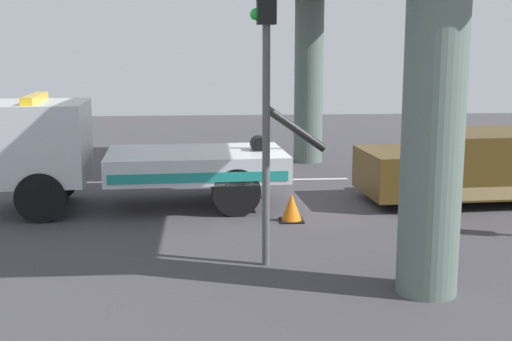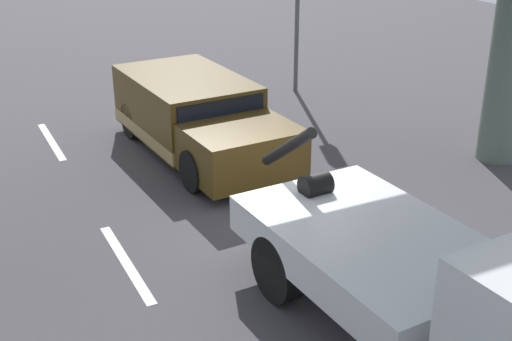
# 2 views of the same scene
# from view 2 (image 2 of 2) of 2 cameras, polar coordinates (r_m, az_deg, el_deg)

# --- Properties ---
(ground_plane) EXTENTS (60.00, 40.00, 0.10)m
(ground_plane) POSITION_cam_2_polar(r_m,az_deg,el_deg) (11.97, 2.28, -4.81)
(ground_plane) COLOR #423F44
(lane_stripe_west) EXTENTS (2.60, 0.16, 0.01)m
(lane_stripe_west) POSITION_cam_2_polar(r_m,az_deg,el_deg) (16.37, -16.83, 2.38)
(lane_stripe_west) COLOR silver
(lane_stripe_west) RESTS_ON ground
(lane_stripe_mid) EXTENTS (2.60, 0.16, 0.01)m
(lane_stripe_mid) POSITION_cam_2_polar(r_m,az_deg,el_deg) (11.03, -10.87, -7.60)
(lane_stripe_mid) COLOR silver
(lane_stripe_mid) RESTS_ON ground
(tow_truck_white) EXTENTS (7.31, 2.71, 2.46)m
(tow_truck_white) POSITION_cam_2_polar(r_m,az_deg,el_deg) (8.23, 18.38, -10.33)
(tow_truck_white) COLOR silver
(tow_truck_white) RESTS_ON ground
(towed_van_green) EXTENTS (5.31, 2.47, 1.58)m
(towed_van_green) POSITION_cam_2_polar(r_m,az_deg,el_deg) (14.91, -4.94, 4.44)
(towed_van_green) COLOR #4C3814
(towed_van_green) RESTS_ON ground
(traffic_cone_orange) EXTENTS (0.47, 0.47, 0.56)m
(traffic_cone_orange) POSITION_cam_2_polar(r_m,az_deg,el_deg) (12.01, 10.30, -3.40)
(traffic_cone_orange) COLOR orange
(traffic_cone_orange) RESTS_ON ground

